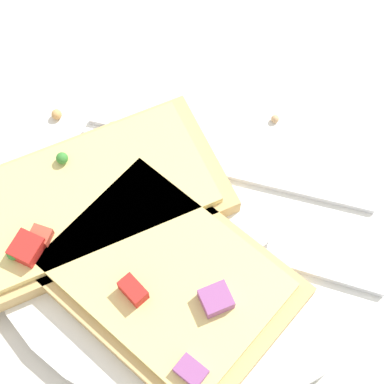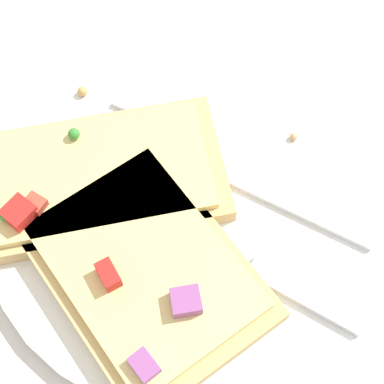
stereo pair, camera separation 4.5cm
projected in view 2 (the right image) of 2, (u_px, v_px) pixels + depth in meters
name	position (u px, v px, depth m)	size (l,w,h in m)	color
ground_plane	(192.00, 205.00, 0.47)	(4.00, 4.00, 0.00)	beige
plate	(192.00, 202.00, 0.46)	(0.30, 0.30, 0.01)	white
fork	(215.00, 169.00, 0.46)	(0.12, 0.20, 0.01)	silver
knife	(240.00, 259.00, 0.43)	(0.11, 0.20, 0.01)	silver
pizza_slice_main	(89.00, 178.00, 0.45)	(0.21, 0.16, 0.03)	tan
pizza_slice_corner	(145.00, 270.00, 0.42)	(0.12, 0.16, 0.03)	tan
crumb_scatter	(167.00, 145.00, 0.47)	(0.12, 0.15, 0.01)	tan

